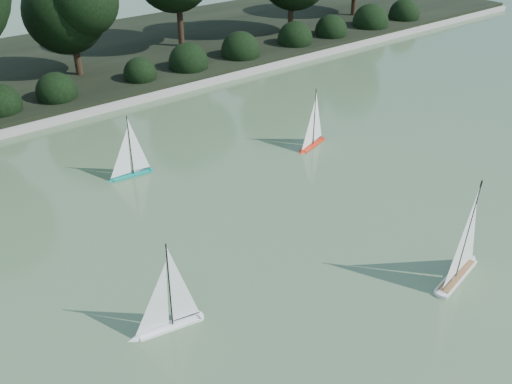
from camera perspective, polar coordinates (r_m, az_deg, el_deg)
ground at (r=9.04m, az=6.98°, el=-9.72°), size 80.00×80.00×0.00m
pond_coping at (r=15.70m, az=-16.93°, el=7.60°), size 40.00×0.35×0.18m
far_bank at (r=19.27m, az=-21.80°, el=11.05°), size 40.00×8.00×0.30m
shrub_hedge at (r=16.37m, az=-18.39°, el=9.63°), size 29.10×1.10×1.10m
sailboat_white_a at (r=8.27m, az=-9.29°, el=-12.19°), size 1.14×0.38×1.55m
sailboat_white_b at (r=9.66m, az=19.91°, el=-6.37°), size 1.42×0.49×1.94m
sailboat_orange at (r=13.30m, az=5.51°, el=5.40°), size 1.07×0.45×1.47m
sailboat_teal at (r=12.24m, az=-12.75°, el=2.43°), size 1.05×0.28×1.43m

